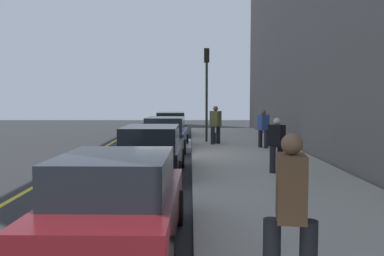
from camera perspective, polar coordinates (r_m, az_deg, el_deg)
ground_plane at (r=17.02m, az=-3.42°, el=-3.84°), size 56.00×56.00×0.00m
sidewalk at (r=17.14m, az=7.68°, el=-3.55°), size 28.00×4.60×0.15m
lane_stripe_centre at (r=17.49m, az=-13.97°, el=-3.72°), size 28.00×0.14×0.01m
snow_bank_curb at (r=19.83m, az=-0.94°, el=-2.38°), size 4.09×0.56×0.22m
parked_car_maroon at (r=6.55m, az=-10.21°, el=-10.00°), size 4.17×1.97×1.51m
parked_car_black at (r=12.71m, az=-5.58°, el=-3.10°), size 4.47×1.96×1.51m
parked_car_navy at (r=18.53m, az=-3.63°, el=-0.84°), size 4.23×2.01×1.51m
parked_car_green at (r=25.05m, az=-2.95°, el=0.45°), size 4.45×2.01×1.51m
pedestrian_olive_coat at (r=19.98m, az=3.25°, el=0.58°), size 0.57×0.57×1.83m
pedestrian_brown_coat at (r=4.79m, az=13.40°, el=-10.86°), size 0.53×0.59×1.81m
pedestrian_blue_coat at (r=18.69m, az=9.77°, el=0.07°), size 0.50×0.54×1.69m
pedestrian_black_coat at (r=12.55m, az=11.55°, el=-2.06°), size 0.51×0.49×1.63m
traffic_light_pole at (r=21.00m, az=2.02°, el=6.68°), size 0.35×0.26×4.69m
rolling_suitcase at (r=20.44m, az=2.97°, el=-1.35°), size 0.34×0.22×0.87m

